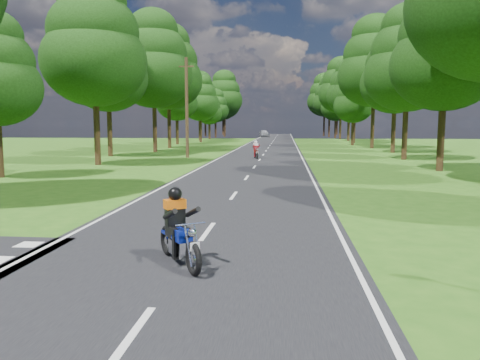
# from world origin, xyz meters

# --- Properties ---
(ground) EXTENTS (160.00, 160.00, 0.00)m
(ground) POSITION_xyz_m (0.00, 0.00, 0.00)
(ground) COLOR #285814
(ground) RESTS_ON ground
(main_road) EXTENTS (7.00, 140.00, 0.02)m
(main_road) POSITION_xyz_m (0.00, 50.00, 0.01)
(main_road) COLOR black
(main_road) RESTS_ON ground
(road_markings) EXTENTS (7.40, 140.00, 0.01)m
(road_markings) POSITION_xyz_m (-0.14, 48.13, 0.02)
(road_markings) COLOR silver
(road_markings) RESTS_ON main_road
(treeline) EXTENTS (40.00, 115.35, 14.78)m
(treeline) POSITION_xyz_m (1.43, 60.06, 8.25)
(treeline) COLOR black
(treeline) RESTS_ON ground
(telegraph_pole) EXTENTS (1.20, 0.26, 8.00)m
(telegraph_pole) POSITION_xyz_m (-6.00, 28.00, 4.07)
(telegraph_pole) COLOR #382616
(telegraph_pole) RESTS_ON ground
(rider_near_blue) EXTENTS (1.47, 1.83, 1.50)m
(rider_near_blue) POSITION_xyz_m (-0.07, -0.84, 0.77)
(rider_near_blue) COLOR #0E219C
(rider_near_blue) RESTS_ON main_road
(rider_far_red) EXTENTS (0.88, 1.78, 1.42)m
(rider_far_red) POSITION_xyz_m (-0.35, 27.33, 0.73)
(rider_far_red) COLOR maroon
(rider_far_red) RESTS_ON main_road
(distant_car) EXTENTS (2.62, 4.78, 1.54)m
(distant_car) POSITION_xyz_m (-2.60, 90.15, 0.79)
(distant_car) COLOR #B7B9BE
(distant_car) RESTS_ON main_road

